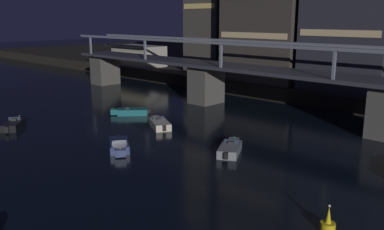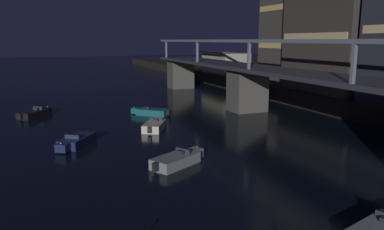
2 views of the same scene
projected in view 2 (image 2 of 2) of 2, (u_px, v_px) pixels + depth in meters
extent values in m
cube|color=#4C4944|center=(181.00, 74.00, 73.73)|extent=(3.60, 4.40, 5.55)
cube|color=#4C4944|center=(247.00, 90.00, 49.63)|extent=(3.60, 4.40, 5.55)
cube|color=#33333D|center=(314.00, 76.00, 37.00)|extent=(85.11, 6.40, 0.45)
cube|color=slate|center=(292.00, 41.00, 35.29)|extent=(85.11, 0.36, 0.36)
cube|color=slate|center=(340.00, 41.00, 37.36)|extent=(85.11, 0.36, 0.36)
cube|color=slate|center=(166.00, 49.00, 71.76)|extent=(0.30, 0.30, 3.20)
cube|color=slate|center=(197.00, 51.00, 57.30)|extent=(0.30, 0.30, 3.20)
cube|color=slate|center=(249.00, 55.00, 42.84)|extent=(0.30, 0.30, 3.20)
cube|color=slate|center=(354.00, 63.00, 28.38)|extent=(0.30, 0.30, 3.20)
cube|color=#F2D172|center=(271.00, 46.00, 63.81)|extent=(7.72, 0.10, 0.90)
cube|color=#F2D172|center=(272.00, 8.00, 62.60)|extent=(7.72, 0.10, 0.90)
cube|color=beige|center=(312.00, 36.00, 49.52)|extent=(12.56, 0.10, 0.90)
cube|color=#B2AD9E|center=(225.00, 63.00, 81.94)|extent=(12.00, 6.00, 4.40)
cube|color=#EAD88C|center=(212.00, 65.00, 80.94)|extent=(11.20, 0.10, 2.64)
cube|color=#4C4C51|center=(210.00, 52.00, 80.20)|extent=(12.40, 1.60, 0.30)
cube|color=beige|center=(154.00, 126.00, 39.48)|extent=(4.29, 3.45, 0.80)
cube|color=beige|center=(159.00, 121.00, 41.81)|extent=(1.26, 1.30, 0.70)
cube|color=#283342|center=(156.00, 119.00, 40.19)|extent=(0.73, 1.23, 0.36)
cube|color=#262628|center=(156.00, 120.00, 39.96)|extent=(0.62, 0.68, 0.24)
cube|color=black|center=(149.00, 130.00, 37.36)|extent=(0.49, 0.49, 0.60)
sphere|color=red|center=(160.00, 117.00, 41.97)|extent=(0.12, 0.12, 0.12)
cube|color=#19234C|center=(77.00, 141.00, 33.72)|extent=(4.26, 3.66, 0.80)
cube|color=#19234C|center=(63.00, 148.00, 31.40)|extent=(1.30, 1.32, 0.70)
cube|color=#283342|center=(72.00, 137.00, 32.79)|extent=(0.83, 1.18, 0.36)
cube|color=#262628|center=(73.00, 137.00, 33.04)|extent=(0.64, 0.69, 0.24)
cube|color=black|center=(89.00, 134.00, 35.76)|extent=(0.50, 0.50, 0.60)
sphere|color=beige|center=(61.00, 143.00, 31.08)|extent=(0.12, 0.12, 0.12)
cube|color=#196066|center=(153.00, 112.00, 47.13)|extent=(3.95, 4.11, 0.80)
cube|color=#196066|center=(136.00, 111.00, 47.95)|extent=(1.34, 1.33, 0.70)
cube|color=#283342|center=(147.00, 107.00, 47.31)|extent=(1.07, 0.98, 0.36)
cube|color=#262628|center=(148.00, 108.00, 47.23)|extent=(0.68, 0.67, 0.24)
cube|color=black|center=(168.00, 113.00, 46.37)|extent=(0.51, 0.51, 0.60)
sphere|color=#33D84C|center=(134.00, 107.00, 47.95)|extent=(0.12, 0.12, 0.12)
cube|color=gray|center=(176.00, 161.00, 28.15)|extent=(3.52, 4.28, 0.80)
cube|color=gray|center=(195.00, 153.00, 29.99)|extent=(1.31, 1.28, 0.70)
cube|color=#283342|center=(183.00, 151.00, 28.69)|extent=(1.22, 0.77, 0.36)
cube|color=#262628|center=(181.00, 152.00, 28.51)|extent=(0.69, 0.63, 0.24)
cube|color=black|center=(156.00, 167.00, 26.48)|extent=(0.49, 0.49, 0.60)
sphere|color=#33D84C|center=(197.00, 147.00, 30.10)|extent=(0.12, 0.12, 0.12)
cube|color=black|center=(33.00, 114.00, 46.09)|extent=(4.17, 3.86, 0.80)
cube|color=black|center=(46.00, 110.00, 48.32)|extent=(1.32, 1.34, 0.70)
cube|color=#283342|center=(38.00, 108.00, 46.77)|extent=(0.93, 1.11, 0.36)
cube|color=#262628|center=(36.00, 109.00, 46.55)|extent=(0.66, 0.69, 0.24)
cube|color=black|center=(20.00, 116.00, 44.06)|extent=(0.51, 0.51, 0.60)
sphere|color=beige|center=(47.00, 106.00, 48.47)|extent=(0.12, 0.12, 0.12)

